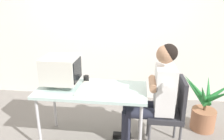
# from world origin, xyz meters

# --- Properties ---
(ground_plane) EXTENTS (12.00, 12.00, 0.00)m
(ground_plane) POSITION_xyz_m (0.00, 0.00, 0.00)
(ground_plane) COLOR gray
(wall_back) EXTENTS (8.00, 0.10, 3.00)m
(wall_back) POSITION_xyz_m (0.30, 1.40, 1.50)
(wall_back) COLOR silver
(wall_back) RESTS_ON ground_plane
(desk) EXTENTS (1.33, 0.64, 0.74)m
(desk) POSITION_xyz_m (0.00, 0.00, 0.68)
(desk) COLOR #B7B7BC
(desk) RESTS_ON ground_plane
(crt_monitor) EXTENTS (0.42, 0.39, 0.37)m
(crt_monitor) POSITION_xyz_m (-0.39, 0.04, 0.95)
(crt_monitor) COLOR silver
(crt_monitor) RESTS_ON desk
(keyboard) EXTENTS (0.17, 0.42, 0.03)m
(keyboard) POSITION_xyz_m (-0.07, -0.03, 0.76)
(keyboard) COLOR silver
(keyboard) RESTS_ON desk
(office_chair) EXTENTS (0.41, 0.41, 0.91)m
(office_chair) POSITION_xyz_m (0.96, -0.00, 0.52)
(office_chair) COLOR #4C4C51
(office_chair) RESTS_ON ground_plane
(person_seated) EXTENTS (0.73, 0.54, 1.32)m
(person_seated) POSITION_xyz_m (0.76, -0.00, 0.72)
(person_seated) COLOR silver
(person_seated) RESTS_ON ground_plane
(potted_plant) EXTENTS (0.75, 0.79, 0.83)m
(potted_plant) POSITION_xyz_m (1.50, 0.45, 0.31)
(potted_plant) COLOR #9E6647
(potted_plant) RESTS_ON ground_plane
(desk_mug) EXTENTS (0.07, 0.08, 0.09)m
(desk_mug) POSITION_xyz_m (-0.11, 0.20, 0.79)
(desk_mug) COLOR black
(desk_mug) RESTS_ON desk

